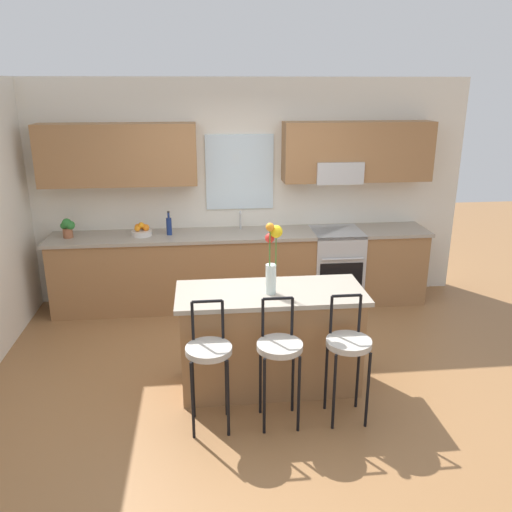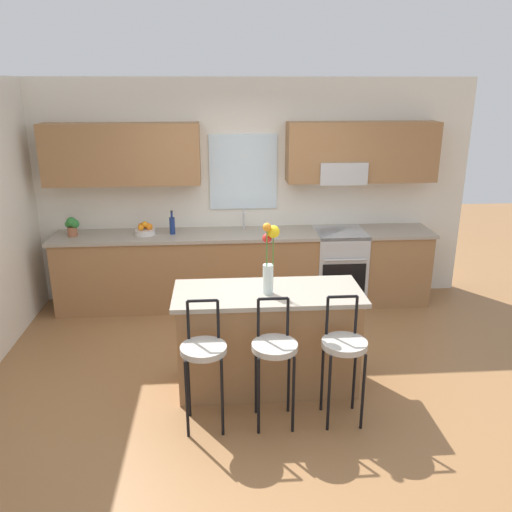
{
  "view_description": "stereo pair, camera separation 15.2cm",
  "coord_description": "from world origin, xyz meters",
  "px_view_note": "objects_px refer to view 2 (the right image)",
  "views": [
    {
      "loc": [
        -0.46,
        -4.35,
        2.63
      ],
      "look_at": [
        0.05,
        0.55,
        1.0
      ],
      "focal_mm": 36.79,
      "sensor_mm": 36.0,
      "label": 1
    },
    {
      "loc": [
        -0.31,
        -4.36,
        2.63
      ],
      "look_at": [
        0.05,
        0.55,
        1.0
      ],
      "focal_mm": 36.79,
      "sensor_mm": 36.0,
      "label": 2
    }
  ],
  "objects_px": {
    "kitchen_island": "(268,339)",
    "bar_stool_far": "(344,349)",
    "flower_vase": "(269,257)",
    "bottle_olive_oil": "(172,225)",
    "potted_plant_small": "(72,225)",
    "bar_stool_near": "(204,354)",
    "bar_stool_middle": "(274,352)",
    "oven_range": "(338,267)",
    "fruit_bowl_oranges": "(145,230)"
  },
  "relations": [
    {
      "from": "kitchen_island",
      "to": "bar_stool_far",
      "type": "height_order",
      "value": "bar_stool_far"
    },
    {
      "from": "flower_vase",
      "to": "bottle_olive_oil",
      "type": "bearing_deg",
      "value": 116.51
    },
    {
      "from": "bar_stool_far",
      "to": "potted_plant_small",
      "type": "distance_m",
      "value": 3.64
    },
    {
      "from": "kitchen_island",
      "to": "bar_stool_near",
      "type": "height_order",
      "value": "bar_stool_near"
    },
    {
      "from": "flower_vase",
      "to": "bottle_olive_oil",
      "type": "distance_m",
      "value": 2.17
    },
    {
      "from": "bar_stool_middle",
      "to": "bottle_olive_oil",
      "type": "height_order",
      "value": "bottle_olive_oil"
    },
    {
      "from": "kitchen_island",
      "to": "bottle_olive_oil",
      "type": "height_order",
      "value": "bottle_olive_oil"
    },
    {
      "from": "bar_stool_near",
      "to": "bar_stool_middle",
      "type": "xyz_separation_m",
      "value": [
        0.55,
        0.0,
        0.0
      ]
    },
    {
      "from": "potted_plant_small",
      "to": "bar_stool_middle",
      "type": "bearing_deg",
      "value": -48.97
    },
    {
      "from": "bar_stool_near",
      "to": "bar_stool_far",
      "type": "xyz_separation_m",
      "value": [
        1.1,
        0.0,
        0.0
      ]
    },
    {
      "from": "kitchen_island",
      "to": "potted_plant_small",
      "type": "xyz_separation_m",
      "value": [
        -2.12,
        1.88,
        0.58
      ]
    },
    {
      "from": "oven_range",
      "to": "bottle_olive_oil",
      "type": "relative_size",
      "value": 3.25
    },
    {
      "from": "potted_plant_small",
      "to": "bar_stool_far",
      "type": "bearing_deg",
      "value": -42.38
    },
    {
      "from": "kitchen_island",
      "to": "bar_stool_far",
      "type": "xyz_separation_m",
      "value": [
        0.55,
        -0.55,
        0.17
      ]
    },
    {
      "from": "bar_stool_near",
      "to": "flower_vase",
      "type": "height_order",
      "value": "flower_vase"
    },
    {
      "from": "oven_range",
      "to": "bottle_olive_oil",
      "type": "height_order",
      "value": "bottle_olive_oil"
    },
    {
      "from": "bottle_olive_oil",
      "to": "bar_stool_far",
      "type": "bearing_deg",
      "value": -58.2
    },
    {
      "from": "fruit_bowl_oranges",
      "to": "potted_plant_small",
      "type": "distance_m",
      "value": 0.84
    },
    {
      "from": "kitchen_island",
      "to": "oven_range",
      "type": "bearing_deg",
      "value": 60.28
    },
    {
      "from": "bar_stool_middle",
      "to": "bottle_olive_oil",
      "type": "relative_size",
      "value": 3.68
    },
    {
      "from": "oven_range",
      "to": "potted_plant_small",
      "type": "xyz_separation_m",
      "value": [
        -3.18,
        0.02,
        0.59
      ]
    },
    {
      "from": "bar_stool_near",
      "to": "bottle_olive_oil",
      "type": "height_order",
      "value": "bottle_olive_oil"
    },
    {
      "from": "kitchen_island",
      "to": "potted_plant_small",
      "type": "relative_size",
      "value": 7.18
    },
    {
      "from": "oven_range",
      "to": "bar_stool_near",
      "type": "bearing_deg",
      "value": -123.73
    },
    {
      "from": "kitchen_island",
      "to": "fruit_bowl_oranges",
      "type": "distance_m",
      "value": 2.34
    },
    {
      "from": "bar_stool_far",
      "to": "fruit_bowl_oranges",
      "type": "relative_size",
      "value": 4.34
    },
    {
      "from": "bottle_olive_oil",
      "to": "potted_plant_small",
      "type": "height_order",
      "value": "bottle_olive_oil"
    },
    {
      "from": "flower_vase",
      "to": "fruit_bowl_oranges",
      "type": "distance_m",
      "value": 2.34
    },
    {
      "from": "oven_range",
      "to": "flower_vase",
      "type": "height_order",
      "value": "flower_vase"
    },
    {
      "from": "flower_vase",
      "to": "kitchen_island",
      "type": "bearing_deg",
      "value": 94.16
    },
    {
      "from": "flower_vase",
      "to": "fruit_bowl_oranges",
      "type": "bearing_deg",
      "value": 123.6
    },
    {
      "from": "flower_vase",
      "to": "fruit_bowl_oranges",
      "type": "xyz_separation_m",
      "value": [
        -1.29,
        1.94,
        -0.28
      ]
    },
    {
      "from": "bottle_olive_oil",
      "to": "kitchen_island",
      "type": "bearing_deg",
      "value": -62.96
    },
    {
      "from": "bar_stool_near",
      "to": "fruit_bowl_oranges",
      "type": "relative_size",
      "value": 4.34
    },
    {
      "from": "oven_range",
      "to": "bar_stool_far",
      "type": "distance_m",
      "value": 2.47
    },
    {
      "from": "oven_range",
      "to": "potted_plant_small",
      "type": "distance_m",
      "value": 3.23
    },
    {
      "from": "oven_range",
      "to": "kitchen_island",
      "type": "xyz_separation_m",
      "value": [
        -1.06,
        -1.86,
        0.0
      ]
    },
    {
      "from": "fruit_bowl_oranges",
      "to": "bar_stool_far",
      "type": "bearing_deg",
      "value": -53.09
    },
    {
      "from": "bar_stool_middle",
      "to": "flower_vase",
      "type": "relative_size",
      "value": 1.65
    },
    {
      "from": "bar_stool_middle",
      "to": "oven_range",
      "type": "bearing_deg",
      "value": 66.27
    },
    {
      "from": "potted_plant_small",
      "to": "bottle_olive_oil",
      "type": "bearing_deg",
      "value": 0.06
    },
    {
      "from": "bottle_olive_oil",
      "to": "fruit_bowl_oranges",
      "type": "bearing_deg",
      "value": 179.32
    },
    {
      "from": "potted_plant_small",
      "to": "fruit_bowl_oranges",
      "type": "bearing_deg",
      "value": 0.35
    },
    {
      "from": "bar_stool_near",
      "to": "flower_vase",
      "type": "relative_size",
      "value": 1.65
    },
    {
      "from": "bar_stool_near",
      "to": "bottle_olive_oil",
      "type": "relative_size",
      "value": 3.68
    },
    {
      "from": "bar_stool_middle",
      "to": "flower_vase",
      "type": "bearing_deg",
      "value": 89.57
    },
    {
      "from": "bar_stool_middle",
      "to": "kitchen_island",
      "type": "bearing_deg",
      "value": 90.0
    },
    {
      "from": "bar_stool_middle",
      "to": "bar_stool_near",
      "type": "bearing_deg",
      "value": 180.0
    },
    {
      "from": "bar_stool_far",
      "to": "potted_plant_small",
      "type": "relative_size",
      "value": 4.58
    },
    {
      "from": "bar_stool_middle",
      "to": "bar_stool_far",
      "type": "xyz_separation_m",
      "value": [
        0.55,
        0.0,
        0.0
      ]
    }
  ]
}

